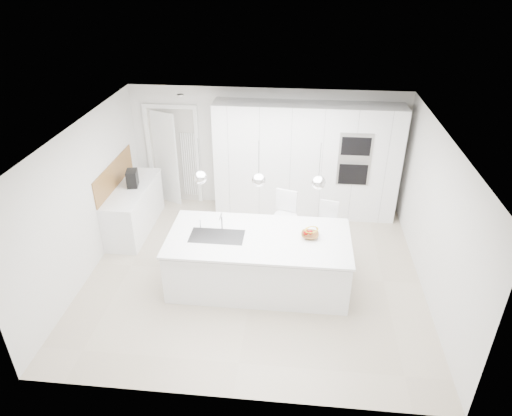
# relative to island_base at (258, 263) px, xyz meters

# --- Properties ---
(floor) EXTENTS (5.50, 5.50, 0.00)m
(floor) POSITION_rel_island_base_xyz_m (-0.10, 0.30, -0.43)
(floor) COLOR #C0B199
(floor) RESTS_ON ground
(wall_back) EXTENTS (5.50, 0.00, 5.50)m
(wall_back) POSITION_rel_island_base_xyz_m (-0.10, 2.80, 0.82)
(wall_back) COLOR silver
(wall_back) RESTS_ON ground
(wall_left) EXTENTS (0.00, 5.00, 5.00)m
(wall_left) POSITION_rel_island_base_xyz_m (-2.85, 0.30, 0.82)
(wall_left) COLOR silver
(wall_left) RESTS_ON ground
(ceiling) EXTENTS (5.50, 5.50, 0.00)m
(ceiling) POSITION_rel_island_base_xyz_m (-0.10, 0.30, 2.07)
(ceiling) COLOR white
(ceiling) RESTS_ON wall_back
(tall_cabinets) EXTENTS (3.60, 0.60, 2.30)m
(tall_cabinets) POSITION_rel_island_base_xyz_m (0.70, 2.50, 0.72)
(tall_cabinets) COLOR white
(tall_cabinets) RESTS_ON floor
(oven_stack) EXTENTS (0.62, 0.04, 1.05)m
(oven_stack) POSITION_rel_island_base_xyz_m (1.60, 2.19, 0.92)
(oven_stack) COLOR #A5A5A8
(oven_stack) RESTS_ON tall_cabinets
(doorway_frame) EXTENTS (1.11, 0.08, 2.13)m
(doorway_frame) POSITION_rel_island_base_xyz_m (-2.05, 2.77, 0.59)
(doorway_frame) COLOR white
(doorway_frame) RESTS_ON floor
(hallway_door) EXTENTS (0.76, 0.38, 2.00)m
(hallway_door) POSITION_rel_island_base_xyz_m (-2.30, 2.72, 0.57)
(hallway_door) COLOR white
(hallway_door) RESTS_ON floor
(radiator) EXTENTS (0.32, 0.04, 1.40)m
(radiator) POSITION_rel_island_base_xyz_m (-1.73, 2.76, 0.42)
(radiator) COLOR white
(radiator) RESTS_ON floor
(left_base_cabinets) EXTENTS (0.60, 1.80, 0.86)m
(left_base_cabinets) POSITION_rel_island_base_xyz_m (-2.55, 1.50, 0.00)
(left_base_cabinets) COLOR white
(left_base_cabinets) RESTS_ON floor
(left_worktop) EXTENTS (0.62, 1.82, 0.04)m
(left_worktop) POSITION_rel_island_base_xyz_m (-2.55, 1.50, 0.45)
(left_worktop) COLOR white
(left_worktop) RESTS_ON left_base_cabinets
(oak_backsplash) EXTENTS (0.02, 1.80, 0.50)m
(oak_backsplash) POSITION_rel_island_base_xyz_m (-2.84, 1.50, 0.72)
(oak_backsplash) COLOR olive
(oak_backsplash) RESTS_ON wall_left
(island_base) EXTENTS (2.80, 1.20, 0.86)m
(island_base) POSITION_rel_island_base_xyz_m (0.00, 0.00, 0.00)
(island_base) COLOR white
(island_base) RESTS_ON floor
(island_worktop) EXTENTS (2.84, 1.40, 0.04)m
(island_worktop) POSITION_rel_island_base_xyz_m (0.00, 0.05, 0.45)
(island_worktop) COLOR white
(island_worktop) RESTS_ON island_base
(island_sink) EXTENTS (0.84, 0.44, 0.18)m
(island_sink) POSITION_rel_island_base_xyz_m (-0.65, -0.00, 0.39)
(island_sink) COLOR #3F3F42
(island_sink) RESTS_ON island_worktop
(island_tap) EXTENTS (0.02, 0.02, 0.30)m
(island_tap) POSITION_rel_island_base_xyz_m (-0.60, 0.20, 0.62)
(island_tap) COLOR white
(island_tap) RESTS_ON island_worktop
(pendant_left) EXTENTS (0.20, 0.20, 0.20)m
(pendant_left) POSITION_rel_island_base_xyz_m (-0.85, -0.00, 1.47)
(pendant_left) COLOR white
(pendant_left) RESTS_ON ceiling
(pendant_mid) EXTENTS (0.20, 0.20, 0.20)m
(pendant_mid) POSITION_rel_island_base_xyz_m (-0.00, -0.00, 1.47)
(pendant_mid) COLOR white
(pendant_mid) RESTS_ON ceiling
(pendant_right) EXTENTS (0.20, 0.20, 0.20)m
(pendant_right) POSITION_rel_island_base_xyz_m (0.85, -0.00, 1.47)
(pendant_right) COLOR white
(pendant_right) RESTS_ON ceiling
(fruit_bowl) EXTENTS (0.28, 0.28, 0.07)m
(fruit_bowl) POSITION_rel_island_base_xyz_m (0.79, 0.12, 0.50)
(fruit_bowl) COLOR olive
(fruit_bowl) RESTS_ON island_worktop
(espresso_machine) EXTENTS (0.24, 0.33, 0.31)m
(espresso_machine) POSITION_rel_island_base_xyz_m (-2.53, 1.57, 0.63)
(espresso_machine) COLOR black
(espresso_machine) RESTS_ON left_worktop
(bar_stool_left) EXTENTS (0.53, 0.64, 1.19)m
(bar_stool_left) POSITION_rel_island_base_xyz_m (0.38, 0.94, 0.17)
(bar_stool_left) COLOR white
(bar_stool_left) RESTS_ON floor
(bar_stool_right) EXTENTS (0.45, 0.54, 1.04)m
(bar_stool_right) POSITION_rel_island_base_xyz_m (1.12, 0.95, 0.09)
(bar_stool_right) COLOR white
(bar_stool_right) RESTS_ON floor
(apple_a) EXTENTS (0.07, 0.07, 0.07)m
(apple_a) POSITION_rel_island_base_xyz_m (0.79, 0.16, 0.54)
(apple_a) COLOR #AE0A0C
(apple_a) RESTS_ON fruit_bowl
(apple_b) EXTENTS (0.08, 0.08, 0.08)m
(apple_b) POSITION_rel_island_base_xyz_m (0.73, 0.14, 0.54)
(apple_b) COLOR #AE0A0C
(apple_b) RESTS_ON fruit_bowl
(banana_bunch) EXTENTS (0.25, 0.18, 0.23)m
(banana_bunch) POSITION_rel_island_base_xyz_m (0.80, 0.14, 0.59)
(banana_bunch) COLOR gold
(banana_bunch) RESTS_ON fruit_bowl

